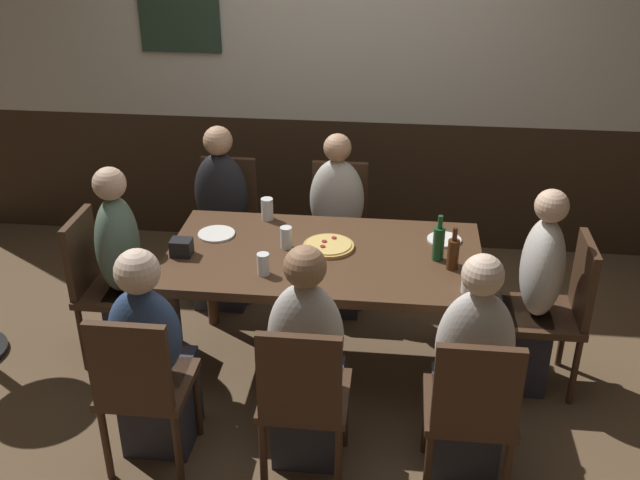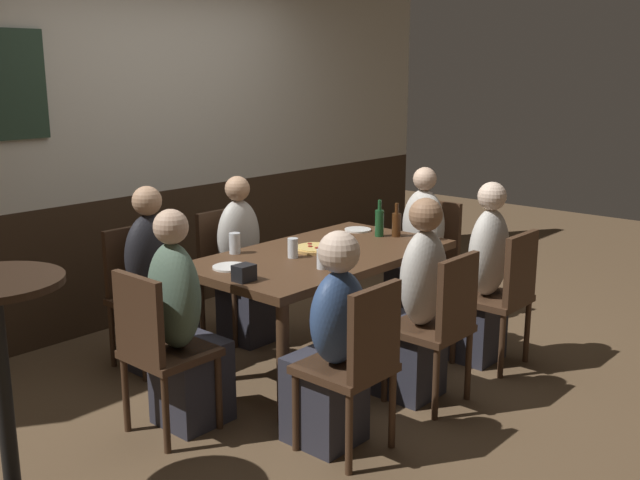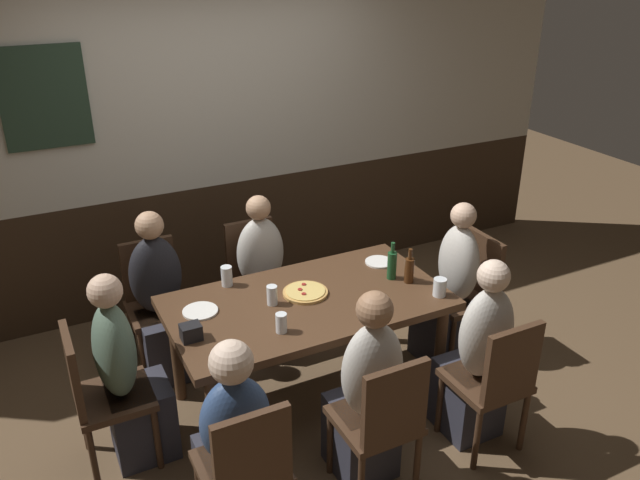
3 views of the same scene
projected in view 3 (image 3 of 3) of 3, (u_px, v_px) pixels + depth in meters
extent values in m
plane|color=brown|center=(308.00, 398.00, 4.16)|extent=(12.00, 12.00, 0.00)
cube|color=#332316|center=(221.00, 237.00, 5.29)|extent=(6.40, 0.10, 0.95)
cube|color=beige|center=(210.00, 78.00, 4.74)|extent=(6.40, 0.10, 1.65)
cube|color=#233828|center=(44.00, 98.00, 4.22)|extent=(0.56, 0.03, 0.68)
cube|color=#472D1C|center=(307.00, 303.00, 3.86)|extent=(1.67, 0.92, 0.05)
cylinder|color=#472D1C|center=(214.00, 427.00, 3.41)|extent=(0.07, 0.07, 0.69)
cylinder|color=#472D1C|center=(440.00, 354.00, 4.01)|extent=(0.07, 0.07, 0.69)
cylinder|color=#472D1C|center=(176.00, 353.00, 4.02)|extent=(0.07, 0.07, 0.69)
cylinder|color=#472D1C|center=(377.00, 300.00, 4.62)|extent=(0.07, 0.07, 0.69)
cube|color=#422B1C|center=(260.00, 287.00, 4.62)|extent=(0.40, 0.40, 0.04)
cube|color=#422B1C|center=(249.00, 248.00, 4.67)|extent=(0.36, 0.04, 0.43)
cylinder|color=#422B1C|center=(292.00, 319.00, 4.65)|extent=(0.04, 0.04, 0.41)
cylinder|color=#422B1C|center=(248.00, 330.00, 4.51)|extent=(0.04, 0.04, 0.41)
cylinder|color=#422B1C|center=(273.00, 298.00, 4.92)|extent=(0.04, 0.04, 0.41)
cylinder|color=#422B1C|center=(231.00, 308.00, 4.79)|extent=(0.04, 0.04, 0.41)
cube|color=#422B1C|center=(485.00, 381.00, 3.63)|extent=(0.40, 0.40, 0.04)
cube|color=#422B1C|center=(512.00, 364.00, 3.38)|extent=(0.36, 0.04, 0.43)
cylinder|color=#422B1C|center=(440.00, 404.00, 3.79)|extent=(0.04, 0.04, 0.41)
cylinder|color=#422B1C|center=(485.00, 387.00, 3.93)|extent=(0.04, 0.04, 0.41)
cylinder|color=#422B1C|center=(477.00, 440.00, 3.52)|extent=(0.04, 0.04, 0.41)
cylinder|color=#422B1C|center=(524.00, 421.00, 3.66)|extent=(0.04, 0.04, 0.41)
cube|color=#422B1C|center=(459.00, 299.00, 4.46)|extent=(0.40, 0.40, 0.04)
cube|color=#422B1C|center=(483.00, 264.00, 4.43)|extent=(0.04, 0.36, 0.43)
cylinder|color=#422B1C|center=(452.00, 345.00, 4.34)|extent=(0.04, 0.04, 0.41)
cylinder|color=#422B1C|center=(423.00, 321.00, 4.62)|extent=(0.04, 0.04, 0.41)
cylinder|color=#422B1C|center=(491.00, 333.00, 4.48)|extent=(0.04, 0.04, 0.41)
cylinder|color=#422B1C|center=(461.00, 310.00, 4.76)|extent=(0.04, 0.04, 0.41)
cube|color=#422B1C|center=(241.00, 467.00, 3.03)|extent=(0.40, 0.40, 0.04)
cube|color=#422B1C|center=(253.00, 454.00, 2.78)|extent=(0.36, 0.04, 0.43)
cylinder|color=#422B1C|center=(263.00, 467.00, 3.33)|extent=(0.04, 0.04, 0.41)
cube|color=#422B1C|center=(374.00, 420.00, 3.33)|extent=(0.40, 0.40, 0.04)
cube|color=#422B1C|center=(395.00, 404.00, 3.08)|extent=(0.36, 0.04, 0.43)
cylinder|color=#422B1C|center=(330.00, 443.00, 3.49)|extent=(0.04, 0.04, 0.41)
cylinder|color=#422B1C|center=(383.00, 424.00, 3.63)|extent=(0.04, 0.04, 0.41)
cylinder|color=#422B1C|center=(417.00, 464.00, 3.36)|extent=(0.04, 0.04, 0.41)
cube|color=#422B1C|center=(114.00, 397.00, 3.50)|extent=(0.40, 0.40, 0.04)
cube|color=#422B1C|center=(73.00, 371.00, 3.32)|extent=(0.04, 0.36, 0.43)
cylinder|color=#422B1C|center=(143.00, 403.00, 3.80)|extent=(0.04, 0.04, 0.41)
cylinder|color=#422B1C|center=(157.00, 439.00, 3.52)|extent=(0.04, 0.04, 0.41)
cylinder|color=#422B1C|center=(84.00, 420.00, 3.66)|extent=(0.04, 0.04, 0.41)
cylinder|color=#422B1C|center=(93.00, 459.00, 3.38)|extent=(0.04, 0.04, 0.41)
cube|color=#422B1C|center=(159.00, 310.00, 4.32)|extent=(0.40, 0.40, 0.04)
cube|color=#422B1C|center=(149.00, 269.00, 4.37)|extent=(0.36, 0.04, 0.43)
cylinder|color=#422B1C|center=(193.00, 345.00, 4.35)|extent=(0.04, 0.04, 0.41)
cylinder|color=#422B1C|center=(143.00, 358.00, 4.21)|extent=(0.04, 0.04, 0.41)
cylinder|color=#422B1C|center=(180.00, 321.00, 4.62)|extent=(0.04, 0.04, 0.41)
cylinder|color=#422B1C|center=(132.00, 332.00, 4.49)|extent=(0.04, 0.04, 0.41)
cube|color=#2D2D38|center=(268.00, 319.00, 4.60)|extent=(0.32, 0.34, 0.45)
ellipsoid|color=beige|center=(260.00, 253.00, 4.47)|extent=(0.34, 0.22, 0.53)
sphere|color=tan|center=(258.00, 208.00, 4.32)|extent=(0.17, 0.17, 0.17)
cube|color=#2D2D38|center=(467.00, 396.00, 3.82)|extent=(0.32, 0.34, 0.45)
ellipsoid|color=beige|center=(486.00, 333.00, 3.54)|extent=(0.34, 0.22, 0.56)
sphere|color=beige|center=(494.00, 276.00, 3.38)|extent=(0.18, 0.18, 0.18)
cube|color=#2D2D38|center=(442.00, 329.00, 4.49)|extent=(0.34, 0.32, 0.45)
ellipsoid|color=beige|center=(459.00, 263.00, 4.31)|extent=(0.22, 0.34, 0.55)
sphere|color=#DBB293|center=(464.00, 215.00, 4.17)|extent=(0.17, 0.17, 0.17)
ellipsoid|color=#334C7A|center=(235.00, 420.00, 2.95)|extent=(0.34, 0.22, 0.47)
sphere|color=beige|center=(231.00, 362.00, 2.82)|extent=(0.20, 0.20, 0.20)
cube|color=#2D2D38|center=(361.00, 435.00, 3.52)|extent=(0.32, 0.34, 0.45)
ellipsoid|color=beige|center=(372.00, 370.00, 3.24)|extent=(0.34, 0.22, 0.55)
sphere|color=#936B4C|center=(375.00, 310.00, 3.09)|extent=(0.19, 0.19, 0.19)
cube|color=#2D2D38|center=(143.00, 420.00, 3.64)|extent=(0.34, 0.32, 0.45)
ellipsoid|color=#56705B|center=(114.00, 350.00, 3.39)|extent=(0.22, 0.34, 0.56)
sphere|color=#DBB293|center=(105.00, 291.00, 3.23)|extent=(0.18, 0.18, 0.18)
cube|color=#2D2D38|center=(167.00, 346.00, 4.30)|extent=(0.32, 0.34, 0.45)
ellipsoid|color=black|center=(155.00, 275.00, 4.17)|extent=(0.34, 0.22, 0.54)
sphere|color=tan|center=(149.00, 225.00, 4.02)|extent=(0.18, 0.18, 0.18)
cylinder|color=tan|center=(305.00, 293.00, 3.90)|extent=(0.28, 0.28, 0.02)
cylinder|color=#DBB760|center=(305.00, 291.00, 3.90)|extent=(0.24, 0.24, 0.01)
cylinder|color=maroon|center=(304.00, 284.00, 3.96)|extent=(0.03, 0.03, 0.00)
cylinder|color=maroon|center=(300.00, 289.00, 3.90)|extent=(0.03, 0.03, 0.00)
cylinder|color=maroon|center=(304.00, 294.00, 3.85)|extent=(0.03, 0.03, 0.00)
cylinder|color=silver|center=(272.00, 295.00, 3.77)|extent=(0.06, 0.06, 0.12)
cylinder|color=#331E14|center=(272.00, 301.00, 3.79)|extent=(0.06, 0.06, 0.04)
cylinder|color=silver|center=(440.00, 287.00, 3.87)|extent=(0.08, 0.08, 0.11)
cylinder|color=#B26623|center=(439.00, 292.00, 3.88)|extent=(0.07, 0.07, 0.05)
cylinder|color=silver|center=(281.00, 323.00, 3.50)|extent=(0.06, 0.06, 0.11)
cylinder|color=silver|center=(281.00, 326.00, 3.51)|extent=(0.06, 0.06, 0.08)
cylinder|color=silver|center=(227.00, 276.00, 3.98)|extent=(0.07, 0.07, 0.13)
cylinder|color=gold|center=(227.00, 279.00, 3.98)|extent=(0.06, 0.06, 0.09)
cylinder|color=#194723|center=(392.00, 265.00, 4.05)|extent=(0.06, 0.06, 0.18)
cylinder|color=#194723|center=(393.00, 248.00, 4.00)|extent=(0.03, 0.03, 0.07)
cylinder|color=#42230F|center=(409.00, 271.00, 4.01)|extent=(0.06, 0.06, 0.16)
cylinder|color=#42230F|center=(410.00, 254.00, 3.96)|extent=(0.03, 0.03, 0.07)
cylinder|color=white|center=(200.00, 311.00, 3.71)|extent=(0.21, 0.21, 0.01)
cylinder|color=white|center=(379.00, 262.00, 4.28)|extent=(0.19, 0.19, 0.01)
cube|color=black|center=(191.00, 332.00, 3.44)|extent=(0.11, 0.09, 0.09)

